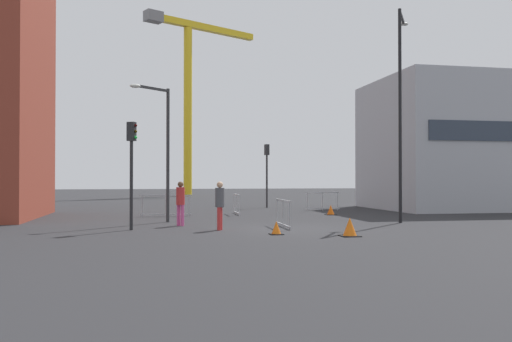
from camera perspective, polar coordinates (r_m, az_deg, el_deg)
ground at (r=20.70m, az=2.88°, el=-6.07°), size 160.00×160.00×0.00m
office_block at (r=36.22m, az=19.84°, el=2.60°), size 9.34×8.70×8.04m
construction_crane at (r=60.35m, az=-7.02°, el=9.58°), size 12.80×7.51×19.33m
streetlamp_tall at (r=24.52m, az=14.97°, el=7.37°), size 1.33×1.90×9.23m
streetlamp_short at (r=23.77m, az=-9.82°, el=3.25°), size 1.66×1.35×5.83m
traffic_light_far at (r=35.31m, az=1.14°, el=0.61°), size 0.31×0.39×4.14m
traffic_light_crosswalk at (r=20.53m, az=-12.97°, el=1.40°), size 0.39×0.34×3.99m
pedestrian_walking at (r=20.01m, az=-3.83°, el=-3.25°), size 0.34×0.34×1.79m
pedestrian_waiting at (r=21.98m, az=-7.96°, el=-3.04°), size 0.34×0.34×1.78m
safety_barrier_right_run at (r=32.55m, az=7.02°, el=-3.15°), size 1.99×0.31×1.08m
safety_barrier_front at (r=21.13m, az=2.87°, el=-4.43°), size 0.13×2.49×1.08m
safety_barrier_left_run at (r=28.69m, az=-2.06°, el=-3.47°), size 0.10×2.02×1.08m
safety_barrier_rear at (r=27.58m, az=-9.45°, el=-3.57°), size 2.58×0.18×1.08m
traffic_cone_orange at (r=18.13m, az=9.85°, el=-5.90°), size 0.61×0.61×0.62m
traffic_cone_on_verge at (r=28.57m, az=7.88°, el=-4.12°), size 0.52×0.52×0.53m
traffic_cone_by_barrier at (r=18.46m, az=2.15°, el=-6.07°), size 0.45×0.45×0.45m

